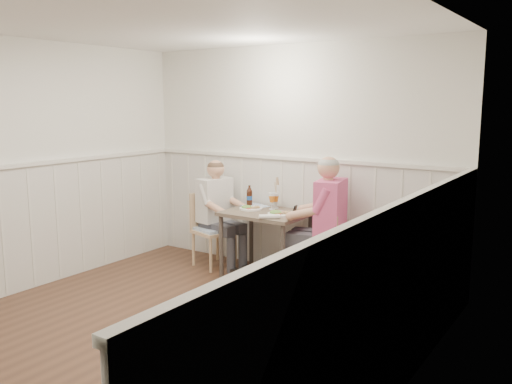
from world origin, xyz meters
TOP-DOWN VIEW (x-y plane):
  - ground_plane at (0.00, 0.00)m, footprint 4.50×4.50m
  - room_shell at (0.00, 0.00)m, footprint 4.04×4.54m
  - wainscot at (0.00, 0.69)m, footprint 4.00×4.49m
  - dining_table at (-0.11, 1.84)m, footprint 0.90×0.70m
  - chair_right at (0.63, 1.81)m, footprint 0.51×0.51m
  - chair_left at (-0.89, 1.84)m, footprint 0.52×0.52m
  - man_in_pink at (0.62, 1.87)m, footprint 0.72×0.52m
  - diner_cream at (-0.84, 1.89)m, footprint 0.65×0.47m
  - plate_man at (0.11, 1.77)m, footprint 0.29×0.29m
  - plate_diner at (-0.34, 1.85)m, footprint 0.26×0.26m
  - beer_glass_a at (-0.12, 2.06)m, footprint 0.07×0.07m
  - beer_glass_b at (-0.12, 1.98)m, footprint 0.08×0.08m
  - beer_bottle at (-0.47, 2.03)m, footprint 0.07×0.07m
  - rolled_napkin at (0.12, 1.55)m, footprint 0.20×0.17m
  - grass_vase at (-0.14, 2.08)m, footprint 0.04×0.04m
  - gingham_mat at (-0.40, 2.05)m, footprint 0.35×0.32m

SIDE VIEW (x-z plane):
  - ground_plane at x=0.00m, z-range 0.00..0.00m
  - chair_right at x=0.63m, z-range 0.04..0.86m
  - chair_left at x=-0.89m, z-range 0.04..0.92m
  - diner_cream at x=-0.84m, z-range -0.11..1.20m
  - man_in_pink at x=0.62m, z-range -0.12..1.32m
  - dining_table at x=-0.11m, z-range 0.27..1.02m
  - wainscot at x=0.00m, z-range 0.02..1.36m
  - gingham_mat at x=-0.40m, z-range 0.75..0.76m
  - plate_diner at x=-0.34m, z-range 0.74..0.80m
  - plate_man at x=0.11m, z-range 0.74..0.81m
  - rolled_napkin at x=0.12m, z-range 0.75..0.80m
  - beer_bottle at x=-0.47m, z-range 0.74..0.98m
  - beer_glass_a at x=-0.12m, z-range 0.78..0.96m
  - beer_glass_b at x=-0.12m, z-range 0.78..0.98m
  - grass_vase at x=-0.14m, z-range 0.73..1.11m
  - room_shell at x=0.00m, z-range 0.22..2.82m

